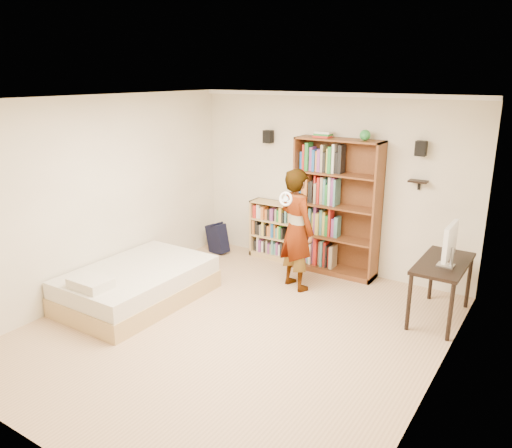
% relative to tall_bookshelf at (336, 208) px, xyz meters
% --- Properties ---
extents(ground, '(4.50, 5.00, 0.01)m').
position_rel_tall_bookshelf_xyz_m(ground, '(-0.21, -2.31, -1.03)').
color(ground, tan).
rests_on(ground, ground).
extents(room_shell, '(4.52, 5.02, 2.71)m').
position_rel_tall_bookshelf_xyz_m(room_shell, '(-0.21, -2.31, 0.73)').
color(room_shell, white).
rests_on(room_shell, ground).
extents(crown_molding, '(4.50, 5.00, 0.06)m').
position_rel_tall_bookshelf_xyz_m(crown_molding, '(-0.21, -2.31, 1.64)').
color(crown_molding, white).
rests_on(crown_molding, room_shell).
extents(speaker_left, '(0.14, 0.12, 0.20)m').
position_rel_tall_bookshelf_xyz_m(speaker_left, '(-1.26, 0.09, 0.97)').
color(speaker_left, black).
rests_on(speaker_left, room_shell).
extents(speaker_right, '(0.14, 0.12, 0.20)m').
position_rel_tall_bookshelf_xyz_m(speaker_right, '(1.14, 0.09, 0.97)').
color(speaker_right, black).
rests_on(speaker_right, room_shell).
extents(wall_shelf, '(0.25, 0.16, 0.02)m').
position_rel_tall_bookshelf_xyz_m(wall_shelf, '(1.14, 0.10, 0.52)').
color(wall_shelf, black).
rests_on(wall_shelf, room_shell).
extents(tall_bookshelf, '(1.30, 0.38, 2.06)m').
position_rel_tall_bookshelf_xyz_m(tall_bookshelf, '(0.00, 0.00, 0.00)').
color(tall_bookshelf, brown).
rests_on(tall_bookshelf, ground).
extents(low_bookshelf, '(0.76, 0.29, 0.95)m').
position_rel_tall_bookshelf_xyz_m(low_bookshelf, '(-1.13, 0.05, -0.55)').
color(low_bookshelf, tan).
rests_on(low_bookshelf, ground).
extents(computer_desk, '(0.55, 1.11, 0.76)m').
position_rel_tall_bookshelf_xyz_m(computer_desk, '(1.74, -0.68, -0.65)').
color(computer_desk, black).
rests_on(computer_desk, ground).
extents(imac, '(0.15, 0.53, 0.53)m').
position_rel_tall_bookshelf_xyz_m(imac, '(1.79, -0.81, -0.01)').
color(imac, white).
rests_on(imac, computer_desk).
extents(daybed, '(1.30, 1.99, 0.59)m').
position_rel_tall_bookshelf_xyz_m(daybed, '(-1.79, -2.38, -0.74)').
color(daybed, silver).
rests_on(daybed, ground).
extents(person, '(0.74, 0.63, 1.73)m').
position_rel_tall_bookshelf_xyz_m(person, '(-0.23, -0.81, -0.16)').
color(person, black).
rests_on(person, ground).
extents(wii_wheel, '(0.20, 0.07, 0.20)m').
position_rel_tall_bookshelf_xyz_m(wii_wheel, '(-0.23, -1.13, 0.34)').
color(wii_wheel, white).
rests_on(wii_wheel, person).
extents(navy_bag, '(0.42, 0.31, 0.51)m').
position_rel_tall_bookshelf_xyz_m(navy_bag, '(-2.05, -0.26, -0.77)').
color(navy_bag, black).
rests_on(navy_bag, ground).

